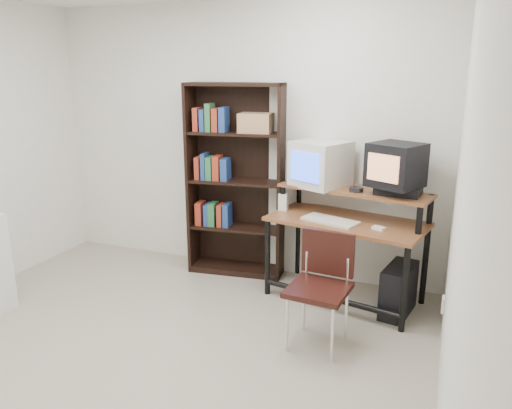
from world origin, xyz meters
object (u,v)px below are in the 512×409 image
(bookshelf, at_px, (236,179))
(school_chair, at_px, (322,278))
(crt_monitor, at_px, (320,164))
(pc_tower, at_px, (399,290))
(crt_tv, at_px, (396,165))
(computer_desk, at_px, (348,223))

(bookshelf, bearing_deg, school_chair, -49.54)
(crt_monitor, distance_m, bookshelf, 0.88)
(pc_tower, height_order, bookshelf, bookshelf)
(pc_tower, relative_size, bookshelf, 0.24)
(crt_tv, distance_m, school_chair, 1.17)
(pc_tower, bearing_deg, school_chair, -116.09)
(crt_tv, bearing_deg, computer_desk, -148.59)
(computer_desk, xyz_separation_m, pc_tower, (0.48, -0.14, -0.49))
(crt_monitor, height_order, crt_tv, crt_tv)
(computer_desk, xyz_separation_m, crt_tv, (0.36, 0.03, 0.53))
(crt_monitor, height_order, bookshelf, bookshelf)
(school_chair, bearing_deg, pc_tower, 58.41)
(crt_monitor, relative_size, bookshelf, 0.30)
(school_chair, bearing_deg, bookshelf, 142.48)
(crt_monitor, distance_m, crt_tv, 0.68)
(crt_monitor, height_order, school_chair, crt_monitor)
(computer_desk, distance_m, pc_tower, 0.70)
(computer_desk, height_order, pc_tower, computer_desk)
(computer_desk, bearing_deg, school_chair, -79.77)
(computer_desk, distance_m, crt_monitor, 0.58)
(pc_tower, bearing_deg, crt_monitor, 169.72)
(school_chair, relative_size, bookshelf, 0.45)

